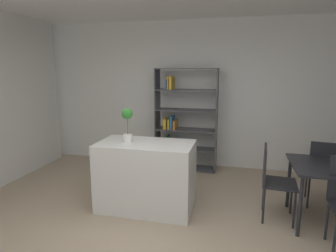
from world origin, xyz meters
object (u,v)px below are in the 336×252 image
potted_plant_on_island (127,122)px  dining_chair_island_side (272,176)px  kitchen_island (146,176)px  open_bookshelf (183,119)px  dining_chair_far (326,169)px

potted_plant_on_island → dining_chair_island_side: bearing=3.4°
potted_plant_on_island → dining_chair_island_side: size_ratio=0.48×
potted_plant_on_island → kitchen_island: bearing=-0.9°
potted_plant_on_island → dining_chair_island_side: (1.89, 0.11, -0.64)m
dining_chair_island_side → potted_plant_on_island: bearing=98.2°
potted_plant_on_island → open_bookshelf: open_bookshelf is taller
potted_plant_on_island → dining_chair_far: potted_plant_on_island is taller
dining_chair_far → dining_chair_island_side: (-0.74, -0.44, 0.00)m
open_bookshelf → potted_plant_on_island: bearing=-104.1°
kitchen_island → open_bookshelf: size_ratio=0.67×
dining_chair_far → dining_chair_island_side: dining_chair_far is taller
dining_chair_island_side → dining_chair_far: bearing=-54.4°
open_bookshelf → dining_chair_island_side: (1.46, -1.62, -0.41)m
kitchen_island → dining_chair_island_side: dining_chair_island_side is taller
kitchen_island → potted_plant_on_island: size_ratio=2.80×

